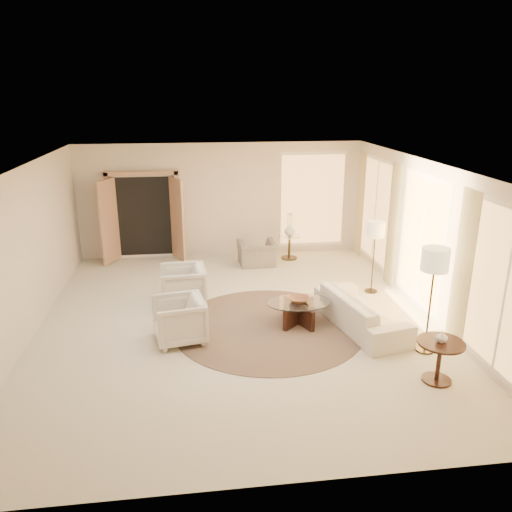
{
  "coord_description": "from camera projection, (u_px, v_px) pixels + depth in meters",
  "views": [
    {
      "loc": [
        -0.7,
        -8.19,
        3.97
      ],
      "look_at": [
        0.4,
        0.4,
        1.1
      ],
      "focal_mm": 35.0,
      "sensor_mm": 36.0,
      "label": 1
    }
  ],
  "objects": [
    {
      "name": "room",
      "position": [
        236.0,
        248.0,
        8.61
      ],
      "size": [
        7.04,
        8.04,
        2.83
      ],
      "color": "beige",
      "rests_on": "ground"
    },
    {
      "name": "windows_right",
      "position": [
        423.0,
        242.0,
        9.13
      ],
      "size": [
        0.1,
        6.4,
        2.4
      ],
      "primitive_type": null,
      "color": "#F7B563",
      "rests_on": "room"
    },
    {
      "name": "window_back_corner",
      "position": [
        312.0,
        200.0,
        12.62
      ],
      "size": [
        1.7,
        0.1,
        2.4
      ],
      "primitive_type": null,
      "color": "#F7B563",
      "rests_on": "room"
    },
    {
      "name": "curtains_right",
      "position": [
        400.0,
        231.0,
        9.99
      ],
      "size": [
        0.06,
        5.2,
        2.6
      ],
      "primitive_type": null,
      "color": "tan",
      "rests_on": "room"
    },
    {
      "name": "french_doors",
      "position": [
        144.0,
        217.0,
        12.08
      ],
      "size": [
        1.95,
        0.66,
        2.16
      ],
      "color": "tan",
      "rests_on": "room"
    },
    {
      "name": "area_rug",
      "position": [
        269.0,
        326.0,
        8.83
      ],
      "size": [
        4.4,
        4.4,
        0.01
      ],
      "primitive_type": "cylinder",
      "rotation": [
        0.0,
        0.0,
        -0.4
      ],
      "color": "#3B2A21",
      "rests_on": "room"
    },
    {
      "name": "sofa",
      "position": [
        361.0,
        311.0,
        8.73
      ],
      "size": [
        1.24,
        2.22,
        0.61
      ],
      "primitive_type": "imported",
      "rotation": [
        0.0,
        0.0,
        1.78
      ],
      "color": "beige",
      "rests_on": "room"
    },
    {
      "name": "armchair_left",
      "position": [
        183.0,
        284.0,
        9.63
      ],
      "size": [
        0.83,
        0.88,
        0.86
      ],
      "primitive_type": "imported",
      "rotation": [
        0.0,
        0.0,
        -1.51
      ],
      "color": "beige",
      "rests_on": "room"
    },
    {
      "name": "armchair_right",
      "position": [
        179.0,
        318.0,
        8.22
      ],
      "size": [
        0.88,
        0.92,
        0.82
      ],
      "primitive_type": "imported",
      "rotation": [
        0.0,
        0.0,
        -1.4
      ],
      "color": "beige",
      "rests_on": "room"
    },
    {
      "name": "accent_chair",
      "position": [
        257.0,
        250.0,
        11.87
      ],
      "size": [
        0.91,
        0.62,
        0.77
      ],
      "primitive_type": "imported",
      "rotation": [
        0.0,
        0.0,
        3.2
      ],
      "color": "gray",
      "rests_on": "room"
    },
    {
      "name": "coffee_table",
      "position": [
        299.0,
        310.0,
        8.88
      ],
      "size": [
        1.35,
        1.35,
        0.42
      ],
      "rotation": [
        0.0,
        0.0,
        -0.2
      ],
      "color": "black",
      "rests_on": "room"
    },
    {
      "name": "end_table",
      "position": [
        440.0,
        354.0,
        7.05
      ],
      "size": [
        0.66,
        0.66,
        0.63
      ],
      "rotation": [
        0.0,
        0.0,
        0.06
      ],
      "color": "black",
      "rests_on": "room"
    },
    {
      "name": "side_table",
      "position": [
        289.0,
        245.0,
        12.33
      ],
      "size": [
        0.52,
        0.52,
        0.6
      ],
      "rotation": [
        0.0,
        0.0,
        0.18
      ],
      "color": "#31291B",
      "rests_on": "room"
    },
    {
      "name": "floor_lamp_near",
      "position": [
        376.0,
        232.0,
        9.98
      ],
      "size": [
        0.36,
        0.36,
        1.51
      ],
      "rotation": [
        0.0,
        0.0,
        -0.07
      ],
      "color": "#31291B",
      "rests_on": "room"
    },
    {
      "name": "floor_lamp_far",
      "position": [
        435.0,
        264.0,
        7.56
      ],
      "size": [
        0.42,
        0.42,
        1.73
      ],
      "rotation": [
        0.0,
        0.0,
        0.19
      ],
      "color": "#31291B",
      "rests_on": "room"
    },
    {
      "name": "bowl",
      "position": [
        299.0,
        300.0,
        8.82
      ],
      "size": [
        0.41,
        0.41,
        0.09
      ],
      "primitive_type": "imported",
      "rotation": [
        0.0,
        0.0,
        -0.17
      ],
      "color": "brown",
      "rests_on": "coffee_table"
    },
    {
      "name": "end_vase",
      "position": [
        442.0,
        337.0,
        6.97
      ],
      "size": [
        0.18,
        0.18,
        0.17
      ],
      "primitive_type": "imported",
      "rotation": [
        0.0,
        0.0,
        0.13
      ],
      "color": "white",
      "rests_on": "end_table"
    },
    {
      "name": "side_vase",
      "position": [
        290.0,
        230.0,
        12.21
      ],
      "size": [
        0.26,
        0.26,
        0.27
      ],
      "primitive_type": "imported",
      "rotation": [
        0.0,
        0.0,
        0.0
      ],
      "color": "white",
      "rests_on": "side_table"
    }
  ]
}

